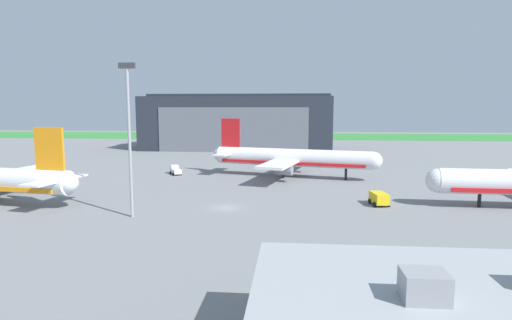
{
  "coord_description": "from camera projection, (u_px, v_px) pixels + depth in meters",
  "views": [
    {
      "loc": [
        10.83,
        -66.17,
        16.2
      ],
      "look_at": [
        3.54,
        16.2,
        5.88
      ],
      "focal_mm": 29.41,
      "sensor_mm": 36.0,
      "label": 1
    }
  ],
  "objects": [
    {
      "name": "ground_plane",
      "position": [
        226.0,
        208.0,
        68.36
      ],
      "size": [
        440.0,
        440.0,
        0.0
      ],
      "primitive_type": "plane",
      "color": "slate"
    },
    {
      "name": "stair_truck",
      "position": [
        176.0,
        170.0,
        102.75
      ],
      "size": [
        3.93,
        5.08,
        2.11
      ],
      "color": "white",
      "rests_on": "ground_plane"
    },
    {
      "name": "apron_light_mast",
      "position": [
        129.0,
        130.0,
        61.05
      ],
      "size": [
        2.4,
        0.5,
        22.61
      ],
      "color": "#99999E",
      "rests_on": "ground_plane"
    },
    {
      "name": "airliner_far_left",
      "position": [
        292.0,
        158.0,
        98.17
      ],
      "size": [
        39.36,
        32.25,
        13.61
      ],
      "color": "silver",
      "rests_on": "ground_plane"
    },
    {
      "name": "grass_field_strip",
      "position": [
        274.0,
        136.0,
        241.52
      ],
      "size": [
        440.0,
        56.0,
        0.08
      ],
      "primitive_type": "cube",
      "color": "#338538",
      "rests_on": "ground_plane"
    },
    {
      "name": "maintenance_hangar",
      "position": [
        238.0,
        122.0,
        167.44
      ],
      "size": [
        72.48,
        30.8,
        21.67
      ],
      "color": "#232833",
      "rests_on": "ground_plane"
    },
    {
      "name": "baggage_tug",
      "position": [
        379.0,
        198.0,
        69.98
      ],
      "size": [
        3.07,
        4.52,
        2.11
      ],
      "color": "yellow",
      "rests_on": "ground_plane"
    }
  ]
}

